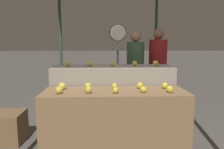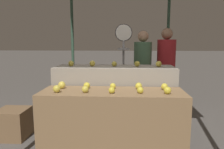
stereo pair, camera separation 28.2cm
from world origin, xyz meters
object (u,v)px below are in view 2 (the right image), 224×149
at_px(produce_scale, 123,50).
at_px(wooden_crate_side, 13,123).
at_px(person_customer_left, 166,65).
at_px(person_vendor_at_scale, 143,66).

xyz_separation_m(produce_scale, wooden_crate_side, (-1.54, -0.92, -0.99)).
distance_m(person_customer_left, wooden_crate_side, 2.77).
bearing_deg(produce_scale, person_vendor_at_scale, 43.31).
height_order(produce_scale, person_vendor_at_scale, produce_scale).
height_order(produce_scale, wooden_crate_side, produce_scale).
xyz_separation_m(person_vendor_at_scale, wooden_crate_side, (-1.89, -1.26, -0.68)).
height_order(person_vendor_at_scale, person_customer_left, person_customer_left).
bearing_deg(person_vendor_at_scale, produce_scale, 44.78).
bearing_deg(wooden_crate_side, person_vendor_at_scale, 33.66).
xyz_separation_m(produce_scale, person_customer_left, (0.80, 0.38, -0.28)).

